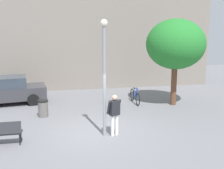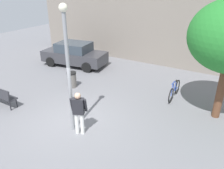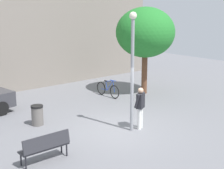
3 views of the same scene
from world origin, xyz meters
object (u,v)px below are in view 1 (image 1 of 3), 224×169
object	(u,v)px
plaza_tree	(176,44)
trash_bin	(43,108)
lamppost	(104,69)
person_by_lamppost	(115,112)
bicycle_blue	(135,96)
parked_car_charcoal	(7,90)

from	to	relation	value
plaza_tree	trash_bin	xyz separation A→B (m)	(-7.03, -0.82, -2.92)
lamppost	person_by_lamppost	size ratio (longest dim) A/B	2.73
lamppost	bicycle_blue	bearing A→B (deg)	60.70
lamppost	trash_bin	size ratio (longest dim) A/B	5.49
parked_car_charcoal	trash_bin	world-z (taller)	parked_car_charcoal
person_by_lamppost	parked_car_charcoal	bearing A→B (deg)	130.81
plaza_tree	trash_bin	world-z (taller)	plaza_tree
person_by_lamppost	parked_car_charcoal	world-z (taller)	person_by_lamppost
bicycle_blue	trash_bin	distance (m)	5.26
person_by_lamppost	bicycle_blue	xyz separation A→B (m)	(2.13, 4.56, -0.58)
bicycle_blue	plaza_tree	bearing A→B (deg)	-20.38
trash_bin	bicycle_blue	bearing A→B (deg)	17.23
lamppost	trash_bin	xyz separation A→B (m)	(-2.51, 2.93, -2.27)
lamppost	person_by_lamppost	distance (m)	1.77
trash_bin	person_by_lamppost	bearing A→B (deg)	-46.03
lamppost	parked_car_charcoal	distance (m)	7.54
plaza_tree	bicycle_blue	world-z (taller)	plaza_tree
person_by_lamppost	bicycle_blue	distance (m)	5.07
person_by_lamppost	trash_bin	distance (m)	4.21
bicycle_blue	parked_car_charcoal	xyz separation A→B (m)	(-7.10, 1.19, 0.39)
bicycle_blue	parked_car_charcoal	bearing A→B (deg)	170.47
plaza_tree	bicycle_blue	distance (m)	3.65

